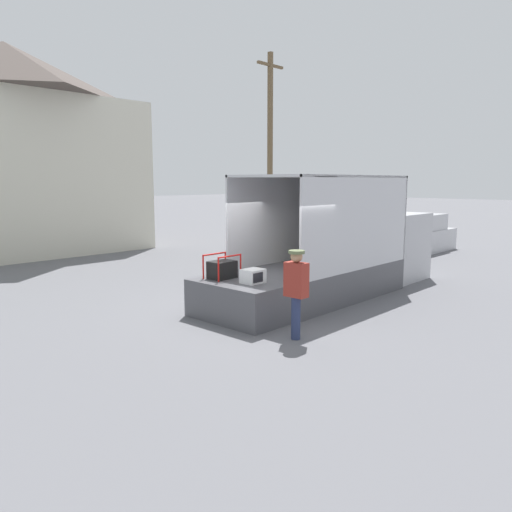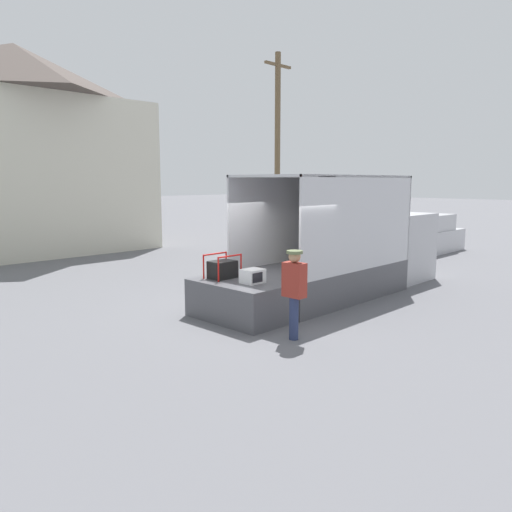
# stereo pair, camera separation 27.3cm
# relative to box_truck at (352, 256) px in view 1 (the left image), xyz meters

# --- Properties ---
(ground_plane) EXTENTS (160.00, 160.00, 0.00)m
(ground_plane) POSITION_rel_box_truck_xyz_m (-3.87, 0.00, -0.90)
(ground_plane) COLOR slate
(box_truck) EXTENTS (6.78, 2.30, 3.17)m
(box_truck) POSITION_rel_box_truck_xyz_m (0.00, 0.00, 0.00)
(box_truck) COLOR #B2B2B7
(box_truck) RESTS_ON ground
(tailgate_deck) EXTENTS (1.36, 2.18, 0.85)m
(tailgate_deck) POSITION_rel_box_truck_xyz_m (-4.55, 0.00, -0.48)
(tailgate_deck) COLOR #4C4C51
(tailgate_deck) RESTS_ON ground
(microwave) EXTENTS (0.46, 0.39, 0.31)m
(microwave) POSITION_rel_box_truck_xyz_m (-4.49, -0.33, 0.10)
(microwave) COLOR white
(microwave) RESTS_ON tailgate_deck
(portable_generator) EXTENTS (0.72, 0.54, 0.55)m
(portable_generator) POSITION_rel_box_truck_xyz_m (-4.54, 0.55, 0.15)
(portable_generator) COLOR black
(portable_generator) RESTS_ON tailgate_deck
(worker_person) EXTENTS (0.31, 0.44, 1.73)m
(worker_person) POSITION_rel_box_truck_xyz_m (-4.83, -1.78, 0.16)
(worker_person) COLOR navy
(worker_person) RESTS_ON ground
(pickup_truck_silver) EXTENTS (5.38, 2.05, 1.62)m
(pickup_truck_silver) POSITION_rel_box_truck_xyz_m (7.80, 2.07, -0.23)
(pickup_truck_silver) COLOR #B7B7BC
(pickup_truck_silver) RESTS_ON ground
(house_backdrop) EXTENTS (10.03, 7.13, 8.70)m
(house_backdrop) POSITION_rel_box_truck_xyz_m (-3.46, 14.66, 3.53)
(house_backdrop) COLOR beige
(house_backdrop) RESTS_ON ground
(utility_pole) EXTENTS (1.80, 0.28, 9.22)m
(utility_pole) POSITION_rel_box_truck_xyz_m (6.90, 9.20, 3.87)
(utility_pole) COLOR brown
(utility_pole) RESTS_ON ground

